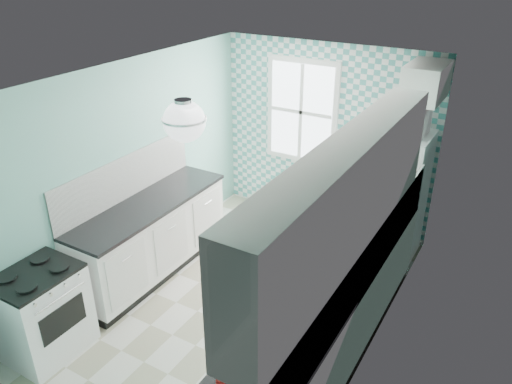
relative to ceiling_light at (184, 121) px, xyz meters
The scene contains 25 objects.
floor 2.47m from the ceiling_light, 90.00° to the left, with size 3.00×4.40×0.02m, color silver.
ceiling 0.82m from the ceiling_light, 90.00° to the left, with size 3.00×4.40×0.02m, color white.
wall_back 3.20m from the ceiling_light, 90.00° to the left, with size 3.00×0.02×2.50m, color #76BBAD.
wall_front 1.77m from the ceiling_light, 90.00° to the right, with size 3.00×0.02×2.50m, color #76BBAD.
wall_left 2.02m from the ceiling_light, 152.09° to the left, with size 0.02×4.40×2.50m, color #76BBAD.
wall_right 2.02m from the ceiling_light, 27.91° to the left, with size 0.02×4.40×2.50m, color #76BBAD.
accent_wall 3.17m from the ceiling_light, 90.00° to the left, with size 3.00×0.01×2.50m, color teal.
window 3.08m from the ceiling_light, 96.74° to the left, with size 1.04×0.05×1.44m.
backsplash_right 1.91m from the ceiling_light, 15.05° to the left, with size 0.02×3.60×0.51m, color white.
backsplash_left 2.00m from the ceiling_light, 154.02° to the left, with size 0.02×2.15×0.51m, color white.
upper_cabinets_right 1.41m from the ceiling_light, ahead, with size 0.33×3.20×0.90m, color white.
upper_cabinet_fridge 2.93m from the ceiling_light, 63.70° to the left, with size 0.40×0.74×0.40m, color white.
ceiling_light is the anchor object (origin of this frame).
base_cabinets_right 2.26m from the ceiling_light, 18.43° to the left, with size 0.60×3.60×0.90m, color white.
countertop_right 1.88m from the ceiling_light, 18.65° to the left, with size 0.63×3.60×0.04m, color black.
base_cabinets_left 2.34m from the ceiling_light, 148.86° to the left, with size 0.60×2.15×0.90m, color white.
countertop_left 1.97m from the ceiling_light, 148.54° to the left, with size 0.63×2.15×0.04m, color black.
fridge 3.19m from the ceiling_light, 66.73° to the left, with size 0.71×0.71×1.63m.
stove 2.36m from the ceiling_light, 145.61° to the right, with size 0.59×0.74×0.89m.
sink 2.26m from the ceiling_light, 47.64° to the left, with size 0.47×0.40×0.53m.
rug 2.53m from the ceiling_light, 85.81° to the left, with size 0.63×0.90×0.01m, color maroon.
dish_towel 2.55m from the ceiling_light, 59.80° to the left, with size 0.02×0.25×0.38m, color #64A4A2.
fruit_bowl 1.92m from the ceiling_light, 28.64° to the right, with size 0.24×0.24×0.06m, color white.
soap_bottle 2.41m from the ceiling_light, 52.00° to the left, with size 0.08×0.08×0.18m, color silver.
microwave 2.86m from the ceiling_light, 66.73° to the left, with size 0.57×0.38×0.31m, color silver.
Camera 1 is at (2.43, -3.81, 3.59)m, focal length 35.00 mm.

